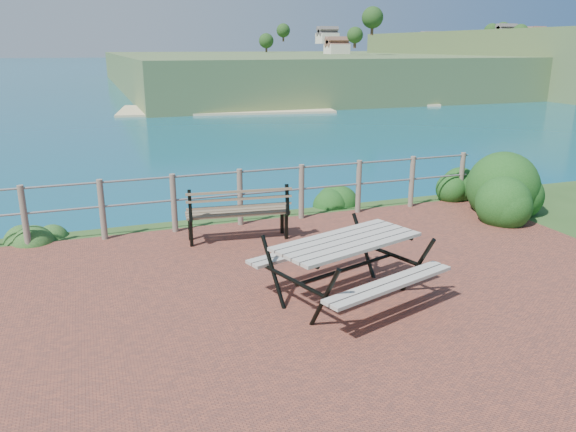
% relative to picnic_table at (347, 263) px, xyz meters
% --- Properties ---
extents(ground, '(10.00, 7.00, 0.12)m').
position_rel_picnic_table_xyz_m(ground, '(-0.44, 0.04, -0.50)').
color(ground, brown).
rests_on(ground, ground).
extents(ocean, '(1200.00, 1200.00, 0.00)m').
position_rel_picnic_table_xyz_m(ocean, '(-0.44, 200.04, -0.50)').
color(ocean, '#136A76').
rests_on(ocean, ground).
extents(safety_railing, '(9.40, 0.10, 1.00)m').
position_rel_picnic_table_xyz_m(safety_railing, '(-0.44, 3.39, 0.07)').
color(safety_railing, '#6B5B4C').
rests_on(safety_railing, ground).
extents(distant_bay, '(290.00, 232.36, 24.00)m').
position_rel_picnic_table_xyz_m(distant_bay, '(172.63, 202.65, -2.02)').
color(distant_bay, '#435D2E').
rests_on(distant_bay, ground).
extents(picnic_table, '(1.99, 1.54, 0.78)m').
position_rel_picnic_table_xyz_m(picnic_table, '(0.00, 0.00, 0.00)').
color(picnic_table, '#A19A90').
rests_on(picnic_table, ground).
extents(park_bench, '(1.69, 0.59, 0.94)m').
position_rel_picnic_table_xyz_m(park_bench, '(-0.68, 2.63, 0.12)').
color(park_bench, brown).
rests_on(park_bench, ground).
extents(shrub_right_front, '(1.35, 1.35, 1.92)m').
position_rel_picnic_table_xyz_m(shrub_right_front, '(4.41, 2.13, -0.50)').
color(shrub_right_front, '#133F13').
rests_on(shrub_right_front, ground).
extents(shrub_right_edge, '(0.94, 0.94, 1.34)m').
position_rel_picnic_table_xyz_m(shrub_right_edge, '(4.30, 3.61, -0.50)').
color(shrub_right_edge, '#133F13').
rests_on(shrub_right_edge, ground).
extents(shrub_lip_west, '(0.75, 0.75, 0.49)m').
position_rel_picnic_table_xyz_m(shrub_lip_west, '(-3.81, 3.73, -0.50)').
color(shrub_lip_west, '#1B491B').
rests_on(shrub_lip_west, ground).
extents(shrub_lip_east, '(0.78, 0.78, 0.52)m').
position_rel_picnic_table_xyz_m(shrub_lip_east, '(1.63, 4.09, -0.50)').
color(shrub_lip_east, '#133F13').
rests_on(shrub_lip_east, ground).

